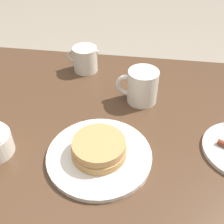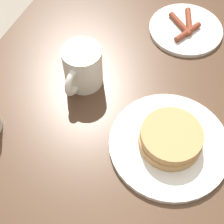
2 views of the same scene
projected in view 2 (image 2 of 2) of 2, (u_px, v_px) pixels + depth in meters
The scene contains 4 objects.
dining_table at pixel (167, 178), 0.77m from camera, with size 1.32×0.99×0.75m.
pancake_plate at pixel (170, 142), 0.67m from camera, with size 0.24×0.24×0.05m.
side_plate_bacon at pixel (186, 29), 0.86m from camera, with size 0.18×0.18×0.02m.
coffee_mug at pixel (82, 67), 0.74m from camera, with size 0.12×0.08×0.10m.
Camera 2 is at (0.32, 0.01, 1.36)m, focal length 55.00 mm.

